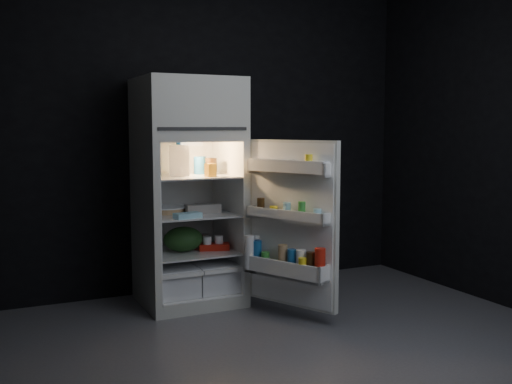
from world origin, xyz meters
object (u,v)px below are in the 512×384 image
fridge_door (290,227)px  milk_jug (179,160)px  refrigerator (187,184)px  egg_carton (203,209)px  yogurt_tray (214,247)px

fridge_door → milk_jug: (-0.62, 0.68, 0.46)m
refrigerator → egg_carton: size_ratio=6.48×
milk_jug → yogurt_tray: (0.26, -0.06, -0.69)m
refrigerator → fridge_door: size_ratio=1.46×
refrigerator → fridge_door: (0.54, -0.72, -0.27)m
yogurt_tray → egg_carton: bearing=-169.0°
refrigerator → milk_jug: (-0.08, -0.04, 0.19)m
refrigerator → fridge_door: 0.94m
milk_jug → fridge_door: bearing=-31.4°
egg_carton → refrigerator: bearing=142.2°
refrigerator → milk_jug: refrigerator is taller
milk_jug → egg_carton: 0.43m
refrigerator → yogurt_tray: bearing=-27.8°
refrigerator → egg_carton: bearing=-41.9°
milk_jug → egg_carton: (0.17, -0.05, -0.38)m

